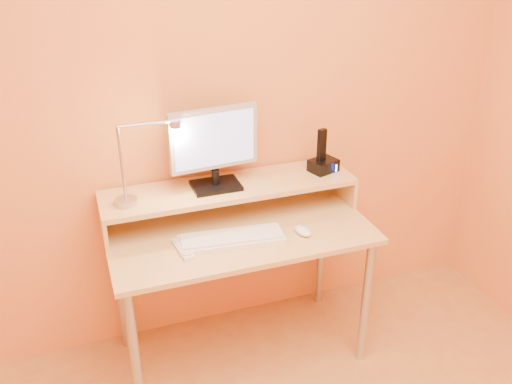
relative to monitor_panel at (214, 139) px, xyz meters
name	(u,v)px	position (x,y,z in m)	size (l,w,h in m)	color
wall_back	(217,98)	(0.07, 0.16, 0.13)	(3.00, 0.04, 2.50)	gold
desk_leg_fl	(135,357)	(-0.48, -0.41, -0.77)	(0.04, 0.04, 0.69)	#B3B3BE
desk_leg_fr	(366,303)	(0.62, -0.41, -0.77)	(0.04, 0.04, 0.69)	#B3B3BE
desk_leg_bl	(120,289)	(-0.48, 0.09, -0.77)	(0.04, 0.04, 0.69)	#B3B3BE
desk_leg_br	(321,249)	(0.62, 0.09, -0.77)	(0.04, 0.04, 0.69)	#B3B3BE
desk_lower	(240,232)	(0.07, -0.16, -0.41)	(1.20, 0.60, 0.03)	tan
shelf_riser_left	(103,223)	(-0.52, -0.01, -0.33)	(0.02, 0.30, 0.14)	tan
shelf_riser_right	(341,185)	(0.66, -0.01, -0.33)	(0.02, 0.30, 0.14)	tan
desk_shelf	(230,188)	(0.07, -0.01, -0.25)	(1.20, 0.30, 0.03)	tan
monitor_foot	(216,185)	(0.00, -0.01, -0.23)	(0.22, 0.16, 0.02)	black
monitor_neck	(216,177)	(0.00, -0.01, -0.19)	(0.04, 0.04, 0.07)	black
monitor_panel	(214,139)	(0.00, 0.00, 0.00)	(0.41, 0.04, 0.28)	#AEAEB7
monitor_back	(212,137)	(0.00, 0.02, 0.00)	(0.37, 0.01, 0.24)	black
monitor_screen	(215,140)	(0.00, -0.02, 0.00)	(0.37, 0.00, 0.24)	#A7B9FF
lamp_base	(126,201)	(-0.42, -0.04, -0.23)	(0.10, 0.10, 0.03)	#B3B3BE
lamp_post	(122,164)	(-0.42, -0.04, -0.05)	(0.01, 0.01, 0.33)	#B3B3BE
lamp_arm	(147,124)	(-0.30, -0.04, 0.12)	(0.01, 0.01, 0.24)	#B3B3BE
lamp_head	(175,124)	(-0.18, -0.04, 0.10)	(0.04, 0.04, 0.03)	#B3B3BE
lamp_bulb	(176,128)	(-0.18, -0.04, 0.09)	(0.03, 0.03, 0.00)	#FFEAC6
phone_dock	(323,165)	(0.55, -0.01, -0.21)	(0.13, 0.10, 0.06)	black
phone_handset	(322,145)	(0.53, -0.01, -0.10)	(0.04, 0.03, 0.16)	black
phone_led	(336,168)	(0.59, -0.06, -0.21)	(0.01, 0.00, 0.04)	#2D7EF4
keyboard	(231,239)	(0.00, -0.24, -0.39)	(0.47, 0.15, 0.02)	white
mouse	(303,231)	(0.32, -0.29, -0.38)	(0.06, 0.10, 0.03)	white
remote_control	(183,249)	(-0.22, -0.25, -0.39)	(0.05, 0.17, 0.02)	white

